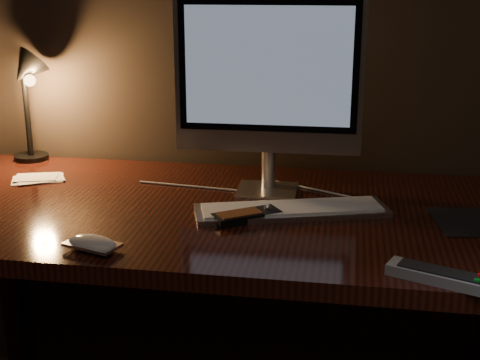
% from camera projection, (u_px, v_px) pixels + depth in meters
% --- Properties ---
extents(desk, '(1.60, 0.75, 0.75)m').
position_uv_depth(desk, '(223.00, 245.00, 1.73)').
color(desk, black).
rests_on(desk, ground).
extents(monitor, '(0.47, 0.14, 0.49)m').
position_uv_depth(monitor, '(268.00, 80.00, 1.65)').
color(monitor, silver).
rests_on(monitor, desk).
extents(keyboard, '(0.47, 0.25, 0.02)m').
position_uv_depth(keyboard, '(292.00, 210.00, 1.58)').
color(keyboard, silver).
rests_on(keyboard, desk).
extents(mouse, '(0.13, 0.09, 0.02)m').
position_uv_depth(mouse, '(92.00, 245.00, 1.37)').
color(mouse, white).
rests_on(mouse, desk).
extents(media_remote, '(0.16, 0.14, 0.03)m').
position_uv_depth(media_remote, '(247.00, 216.00, 1.54)').
color(media_remote, black).
rests_on(media_remote, desk).
extents(tv_remote, '(0.21, 0.12, 0.03)m').
position_uv_depth(tv_remote, '(443.00, 277.00, 1.23)').
color(tv_remote, gray).
rests_on(tv_remote, desk).
extents(papers, '(0.16, 0.14, 0.01)m').
position_uv_depth(papers, '(38.00, 178.00, 1.84)').
color(papers, white).
rests_on(papers, desk).
extents(desk_lamp, '(0.17, 0.18, 0.35)m').
position_uv_depth(desk_lamp, '(27.00, 85.00, 1.94)').
color(desk_lamp, black).
rests_on(desk_lamp, desk).
extents(cable, '(0.60, 0.20, 0.01)m').
position_uv_depth(cable, '(257.00, 190.00, 1.74)').
color(cable, white).
rests_on(cable, desk).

